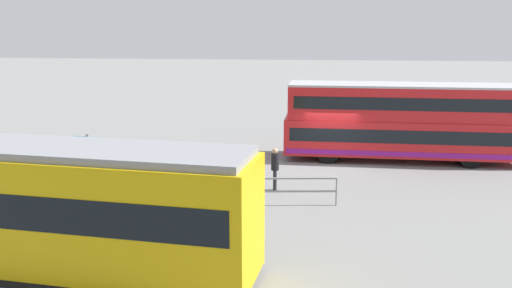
# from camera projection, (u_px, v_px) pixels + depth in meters

# --- Properties ---
(ground_plane) EXTENTS (160.00, 160.00, 0.00)m
(ground_plane) POSITION_uv_depth(u_px,v_px,m) (330.00, 164.00, 26.60)
(ground_plane) COLOR gray
(double_decker_bus) EXTENTS (11.44, 2.85, 3.80)m
(double_decker_bus) POSITION_uv_depth(u_px,v_px,m) (401.00, 122.00, 26.93)
(double_decker_bus) COLOR red
(double_decker_bus) RESTS_ON ground
(pedestrian_near_railing) EXTENTS (0.33, 0.36, 1.78)m
(pedestrian_near_railing) POSITION_uv_depth(u_px,v_px,m) (275.00, 166.00, 22.10)
(pedestrian_near_railing) COLOR black
(pedestrian_near_railing) RESTS_ON ground
(pedestrian_railing) EXTENTS (8.50, 1.11, 1.08)m
(pedestrian_railing) POSITION_uv_depth(u_px,v_px,m) (222.00, 187.00, 20.31)
(pedestrian_railing) COLOR gray
(pedestrian_railing) RESTS_ON ground
(info_sign) EXTENTS (1.13, 0.27, 2.48)m
(info_sign) POSITION_uv_depth(u_px,v_px,m) (88.00, 153.00, 21.32)
(info_sign) COLOR slate
(info_sign) RESTS_ON ground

